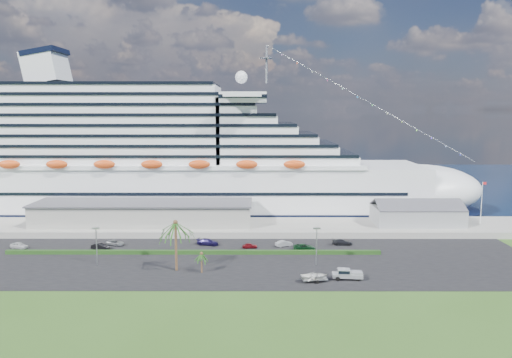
{
  "coord_description": "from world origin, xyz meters",
  "views": [
    {
      "loc": [
        7.0,
        -97.54,
        33.71
      ],
      "look_at": [
        6.75,
        30.0,
        15.98
      ],
      "focal_mm": 35.0,
      "sensor_mm": 36.0,
      "label": 1
    }
  ],
  "objects_px": {
    "cruise_ship": "(170,162)",
    "parked_car_3": "(208,242)",
    "pickup_truck": "(347,274)",
    "boat_trailer": "(315,276)"
  },
  "relations": [
    {
      "from": "cruise_ship",
      "to": "parked_car_3",
      "type": "relative_size",
      "value": 35.31
    },
    {
      "from": "cruise_ship",
      "to": "parked_car_3",
      "type": "distance_m",
      "value": 46.05
    },
    {
      "from": "parked_car_3",
      "to": "pickup_truck",
      "type": "relative_size",
      "value": 0.87
    },
    {
      "from": "parked_car_3",
      "to": "boat_trailer",
      "type": "relative_size",
      "value": 0.83
    },
    {
      "from": "cruise_ship",
      "to": "boat_trailer",
      "type": "distance_m",
      "value": 79.63
    },
    {
      "from": "pickup_truck",
      "to": "cruise_ship",
      "type": "bearing_deg",
      "value": 125.33
    },
    {
      "from": "parked_car_3",
      "to": "cruise_ship",
      "type": "bearing_deg",
      "value": 37.25
    },
    {
      "from": "parked_car_3",
      "to": "boat_trailer",
      "type": "xyz_separation_m",
      "value": [
        23.71,
        -27.07,
        0.41
      ]
    },
    {
      "from": "pickup_truck",
      "to": "boat_trailer",
      "type": "relative_size",
      "value": 0.95
    },
    {
      "from": "pickup_truck",
      "to": "boat_trailer",
      "type": "xyz_separation_m",
      "value": [
        -6.6,
        -1.57,
        0.03
      ]
    }
  ]
}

